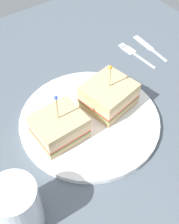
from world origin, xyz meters
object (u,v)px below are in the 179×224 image
at_px(plate, 90,120).
at_px(knife, 148,46).
at_px(sandwich_half_back, 60,128).
at_px(sandwich_half_front, 109,95).
at_px(drink_glass, 18,208).
at_px(fork, 133,53).

distance_m(plate, knife, 0.30).
bearing_deg(sandwich_half_back, sandwich_half_front, -174.46).
distance_m(sandwich_half_front, knife, 0.25).
distance_m(plate, sandwich_half_back, 0.08).
bearing_deg(drink_glass, plate, -154.36).
bearing_deg(plate, drink_glass, 25.64).
bearing_deg(fork, drink_glass, 26.74).
relative_size(plate, fork, 2.29).
bearing_deg(fork, sandwich_half_back, 22.43).
bearing_deg(fork, plate, 27.75).
relative_size(drink_glass, fork, 0.79).
bearing_deg(sandwich_half_front, plate, 8.75).
xyz_separation_m(drink_glass, knife, (-0.48, -0.21, -0.04)).
bearing_deg(drink_glass, knife, -156.17).
relative_size(sandwich_half_front, drink_glass, 1.12).
xyz_separation_m(fork, knife, (-0.05, 0.01, 0.00)).
bearing_deg(plate, sandwich_half_back, 3.03).
bearing_deg(sandwich_half_back, drink_glass, 34.92).
bearing_deg(knife, drink_glass, 23.83).
relative_size(sandwich_half_front, sandwich_half_back, 1.02).
relative_size(sandwich_half_back, fork, 0.86).
height_order(plate, drink_glass, drink_glass).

